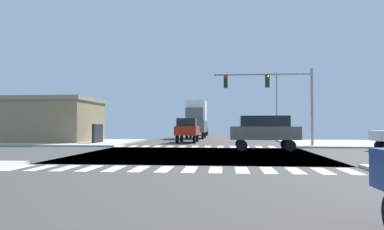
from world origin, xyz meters
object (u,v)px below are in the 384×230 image
(pickup_queued_1, at_px, (187,129))
(suv_middle_2, at_px, (264,130))
(sedan_crossing_2, at_px, (202,129))
(traffic_signal_mast, at_px, (272,89))
(street_lamp, at_px, (274,99))
(bank_building, at_px, (42,120))
(box_truck_trailing_1, at_px, (196,118))

(pickup_queued_1, bearing_deg, suv_middle_2, 122.19)
(sedan_crossing_2, xyz_separation_m, pickup_queued_1, (0.00, -23.18, 0.17))
(traffic_signal_mast, xyz_separation_m, street_lamp, (2.09, 14.00, 0.14))
(traffic_signal_mast, height_order, bank_building, traffic_signal_mast)
(sedan_crossing_2, bearing_deg, box_truck_trailing_1, 90.00)
(bank_building, distance_m, pickup_queued_1, 14.49)
(traffic_signal_mast, xyz_separation_m, bank_building, (-21.75, 5.58, -2.35))
(traffic_signal_mast, distance_m, box_truck_trailing_1, 18.71)
(street_lamp, bearing_deg, suv_middle_2, -99.91)
(bank_building, height_order, suv_middle_2, bank_building)
(pickup_queued_1, distance_m, suv_middle_2, 11.78)
(sedan_crossing_2, distance_m, suv_middle_2, 33.74)
(bank_building, height_order, pickup_queued_1, bank_building)
(bank_building, relative_size, pickup_queued_1, 2.37)
(sedan_crossing_2, height_order, pickup_queued_1, pickup_queued_1)
(pickup_queued_1, bearing_deg, street_lamp, -140.11)
(traffic_signal_mast, bearing_deg, street_lamp, 81.50)
(pickup_queued_1, relative_size, box_truck_trailing_1, 0.71)
(bank_building, xyz_separation_m, pickup_queued_1, (14.45, 0.56, -0.90))
(traffic_signal_mast, bearing_deg, suv_middle_2, -104.97)
(sedan_crossing_2, height_order, suv_middle_2, suv_middle_2)
(street_lamp, bearing_deg, pickup_queued_1, -140.11)
(traffic_signal_mast, bearing_deg, box_truck_trailing_1, 113.10)
(traffic_signal_mast, height_order, box_truck_trailing_1, traffic_signal_mast)
(suv_middle_2, bearing_deg, box_truck_trailing_1, -163.31)
(bank_building, bearing_deg, sedan_crossing_2, 58.66)
(pickup_queued_1, relative_size, suv_middle_2, 1.11)
(pickup_queued_1, height_order, suv_middle_2, pickup_queued_1)
(bank_building, bearing_deg, box_truck_trailing_1, 38.58)
(street_lamp, relative_size, bank_building, 0.65)
(pickup_queued_1, bearing_deg, sedan_crossing_2, -90.00)
(traffic_signal_mast, bearing_deg, pickup_queued_1, 139.90)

